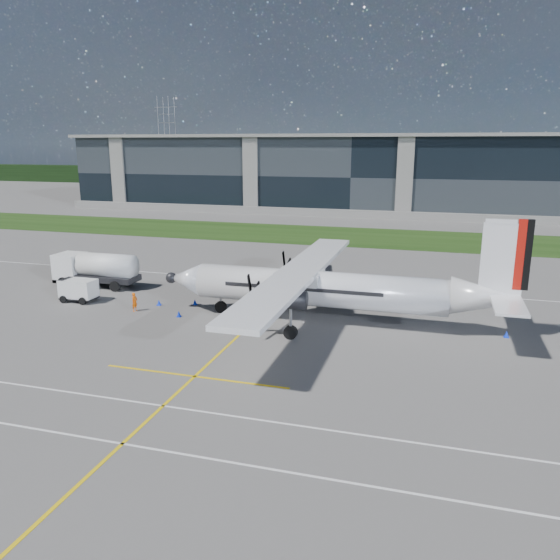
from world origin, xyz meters
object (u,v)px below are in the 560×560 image
(pylon_west, at_px, (167,140))
(baggage_tug, at_px, (79,290))
(safety_cone_fwd, at_px, (159,302))
(safety_cone_nose_port, at_px, (179,314))
(fuel_tanker_truck, at_px, (91,269))
(safety_cone_nose_stbd, at_px, (195,302))
(ground_crew_person, at_px, (134,301))
(safety_cone_stbdwing, at_px, (327,277))
(turboprop_aircraft, at_px, (332,269))
(safety_cone_tail, at_px, (507,334))

(pylon_west, distance_m, baggage_tug, 158.94)
(safety_cone_fwd, height_order, safety_cone_nose_port, same)
(fuel_tanker_truck, height_order, safety_cone_nose_stbd, fuel_tanker_truck)
(ground_crew_person, xyz_separation_m, safety_cone_nose_port, (4.28, -0.38, -0.67))
(safety_cone_stbdwing, distance_m, safety_cone_nose_port, 18.40)
(baggage_tug, height_order, safety_cone_fwd, baggage_tug)
(pylon_west, xyz_separation_m, fuel_tanker_truck, (63.79, -138.82, -13.32))
(ground_crew_person, distance_m, safety_cone_nose_port, 4.35)
(turboprop_aircraft, relative_size, safety_cone_nose_port, 58.26)
(safety_cone_fwd, distance_m, safety_cone_nose_port, 4.03)
(turboprop_aircraft, height_order, fuel_tanker_truck, turboprop_aircraft)
(pylon_west, bearing_deg, safety_cone_tail, -54.55)
(pylon_west, xyz_separation_m, baggage_tug, (66.03, -143.90, -14.01))
(safety_cone_tail, relative_size, safety_cone_nose_port, 1.00)
(fuel_tanker_truck, distance_m, safety_cone_stbdwing, 23.92)
(pylon_west, relative_size, ground_crew_person, 16.32)
(safety_cone_stbdwing, bearing_deg, baggage_tug, -143.95)
(baggage_tug, xyz_separation_m, safety_cone_fwd, (7.52, 0.86, -0.74))
(ground_crew_person, xyz_separation_m, safety_cone_stbdwing, (13.35, 15.63, -0.67))
(fuel_tanker_truck, bearing_deg, safety_cone_tail, -6.57)
(ground_crew_person, relative_size, safety_cone_tail, 3.68)
(baggage_tug, relative_size, safety_cone_nose_port, 6.63)
(turboprop_aircraft, height_order, safety_cone_nose_stbd, turboprop_aircraft)
(safety_cone_fwd, distance_m, safety_cone_tail, 28.41)
(safety_cone_nose_port, xyz_separation_m, safety_cone_nose_stbd, (-0.21, 3.52, 0.00))
(safety_cone_stbdwing, bearing_deg, fuel_tanker_truck, -157.09)
(pylon_west, relative_size, safety_cone_stbdwing, 60.00)
(safety_cone_tail, height_order, safety_cone_nose_port, same)
(baggage_tug, xyz_separation_m, safety_cone_nose_port, (10.68, -1.63, -0.74))
(fuel_tanker_truck, distance_m, safety_cone_fwd, 10.72)
(fuel_tanker_truck, bearing_deg, safety_cone_fwd, -23.39)
(safety_cone_nose_port, bearing_deg, safety_cone_fwd, 141.79)
(ground_crew_person, bearing_deg, turboprop_aircraft, -72.61)
(safety_cone_tail, xyz_separation_m, safety_cone_nose_port, (-25.24, -2.31, 0.00))
(ground_crew_person, xyz_separation_m, safety_cone_nose_stbd, (4.08, 3.14, -0.67))
(safety_cone_stbdwing, height_order, safety_cone_tail, same)
(safety_cone_tail, bearing_deg, ground_crew_person, -176.25)
(turboprop_aircraft, bearing_deg, fuel_tanker_truck, 169.42)
(ground_crew_person, height_order, safety_cone_stbdwing, ground_crew_person)
(safety_cone_stbdwing, height_order, safety_cone_nose_stbd, same)
(pylon_west, relative_size, safety_cone_tail, 60.00)
(baggage_tug, xyz_separation_m, safety_cone_nose_stbd, (10.48, 1.89, -0.74))
(pylon_west, bearing_deg, ground_crew_person, -63.48)
(turboprop_aircraft, distance_m, safety_cone_stbdwing, 14.93)
(turboprop_aircraft, height_order, safety_cone_fwd, turboprop_aircraft)
(turboprop_aircraft, xyz_separation_m, safety_cone_nose_stbd, (-12.44, 1.51, -4.12))
(ground_crew_person, height_order, safety_cone_nose_port, ground_crew_person)
(safety_cone_stbdwing, distance_m, safety_cone_tail, 21.19)
(fuel_tanker_truck, distance_m, baggage_tug, 5.60)
(fuel_tanker_truck, xyz_separation_m, safety_cone_nose_stbd, (12.72, -3.19, -1.43))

